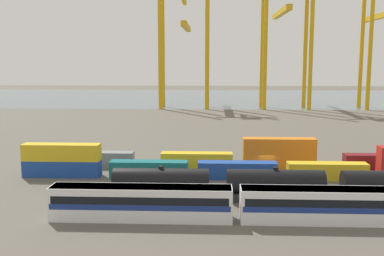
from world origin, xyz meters
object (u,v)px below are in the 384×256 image
(shipping_container_0, at_px, (62,168))
(gantry_crane_west, at_px, (185,36))
(freight_tank_row, at_px, (275,185))
(gantry_crane_central, at_px, (285,28))
(passenger_train, at_px, (236,203))
(shipping_container_11, at_px, (362,162))
(shipping_container_7, at_px, (116,159))
(shipping_container_9, at_px, (279,161))
(shipping_container_8, at_px, (197,160))
(shipping_container_3, at_px, (237,170))

(shipping_container_0, height_order, gantry_crane_west, gantry_crane_west)
(freight_tank_row, distance_m, gantry_crane_central, 123.65)
(passenger_train, bearing_deg, shipping_container_11, 48.93)
(gantry_crane_west, bearing_deg, shipping_container_7, -93.29)
(shipping_container_7, relative_size, gantry_crane_west, 0.13)
(passenger_train, distance_m, shipping_container_7, 32.08)
(passenger_train, distance_m, shipping_container_9, 27.05)
(shipping_container_7, relative_size, shipping_container_8, 0.50)
(shipping_container_9, bearing_deg, freight_tank_row, -99.70)
(freight_tank_row, bearing_deg, shipping_container_0, 160.76)
(freight_tank_row, height_order, shipping_container_9, freight_tank_row)
(shipping_container_8, relative_size, shipping_container_9, 1.00)
(shipping_container_8, distance_m, gantry_crane_central, 109.22)
(shipping_container_7, relative_size, shipping_container_11, 1.00)
(passenger_train, bearing_deg, shipping_container_8, 101.80)
(passenger_train, distance_m, freight_tank_row, 9.50)
(shipping_container_9, relative_size, gantry_crane_central, 0.25)
(shipping_container_3, height_order, shipping_container_11, same)
(shipping_container_7, bearing_deg, shipping_container_3, -18.45)
(shipping_container_9, distance_m, shipping_container_11, 13.86)
(freight_tank_row, height_order, gantry_crane_central, gantry_crane_central)
(shipping_container_9, bearing_deg, shipping_container_7, 180.00)
(freight_tank_row, distance_m, shipping_container_8, 20.91)
(passenger_train, xyz_separation_m, shipping_container_7, (-19.22, 25.66, -0.84))
(shipping_container_8, distance_m, shipping_container_11, 27.73)
(shipping_container_3, relative_size, gantry_crane_central, 0.25)
(shipping_container_7, xyz_separation_m, shipping_container_9, (27.73, 0.00, 0.00))
(passenger_train, distance_m, gantry_crane_central, 132.05)
(shipping_container_0, bearing_deg, shipping_container_11, 7.95)
(shipping_container_3, bearing_deg, shipping_container_11, 17.75)
(shipping_container_9, distance_m, gantry_crane_central, 106.28)
(shipping_container_11, bearing_deg, freight_tank_row, -133.42)
(shipping_container_3, height_order, shipping_container_7, same)
(freight_tank_row, height_order, shipping_container_0, freight_tank_row)
(freight_tank_row, xyz_separation_m, gantry_crane_central, (19.01, 118.95, 27.90))
(passenger_train, height_order, shipping_container_8, passenger_train)
(passenger_train, bearing_deg, shipping_container_0, 144.36)
(passenger_train, distance_m, shipping_container_0, 32.40)
(passenger_train, relative_size, gantry_crane_central, 0.87)
(shipping_container_3, height_order, shipping_container_9, same)
(shipping_container_8, distance_m, gantry_crane_west, 104.27)
(freight_tank_row, height_order, shipping_container_11, freight_tank_row)
(passenger_train, distance_m, shipping_container_11, 34.05)
(freight_tank_row, distance_m, shipping_container_11, 24.63)
(gantry_crane_central, bearing_deg, shipping_container_0, -115.21)
(shipping_container_3, xyz_separation_m, shipping_container_7, (-20.36, 6.80, 0.00))
(shipping_container_3, bearing_deg, freight_tank_row, -68.76)
(passenger_train, xyz_separation_m, shipping_container_8, (-5.36, 25.66, -0.84))
(freight_tank_row, xyz_separation_m, shipping_container_11, (16.92, 17.88, -0.84))
(shipping_container_8, bearing_deg, freight_tank_row, -58.85)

